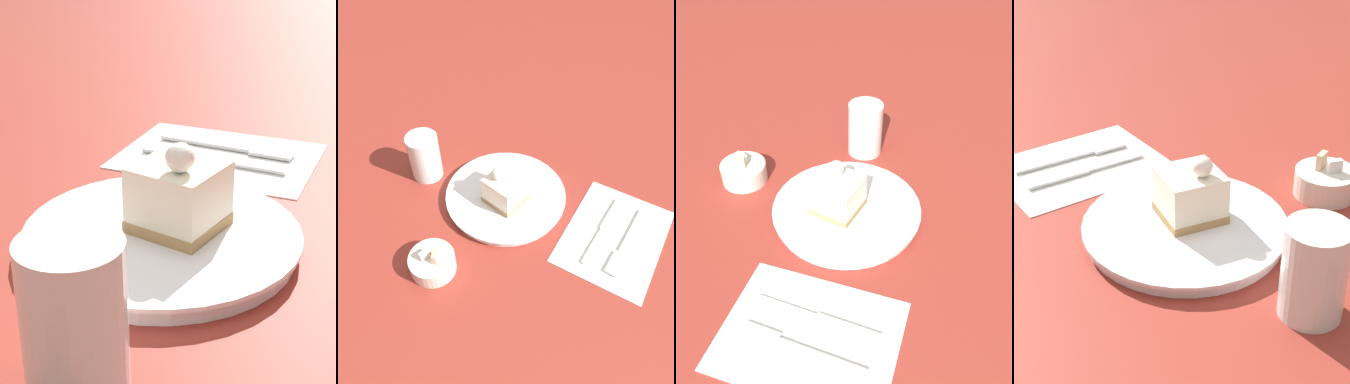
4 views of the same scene
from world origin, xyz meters
The scene contains 8 objects.
ground_plane centered at (0.00, 0.00, 0.00)m, with size 4.00×4.00×0.00m, color maroon.
plate centered at (-0.03, 0.04, 0.01)m, with size 0.25×0.25×0.02m.
cake_slice centered at (-0.03, 0.05, 0.05)m, with size 0.09×0.09×0.09m.
napkin centered at (-0.26, 0.03, 0.00)m, with size 0.19×0.24×0.00m.
fork centered at (-0.28, 0.05, 0.00)m, with size 0.04×0.17×0.00m.
knife centered at (-0.23, 0.01, 0.01)m, with size 0.03×0.18×0.00m.
sugar_bowl centered at (0.02, 0.24, 0.02)m, with size 0.08×0.08×0.06m.
drinking_glass centered at (0.16, 0.05, 0.05)m, with size 0.07×0.07×0.10m.
Camera 2 is at (-0.25, 0.49, 0.60)m, focal length 35.00 mm.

